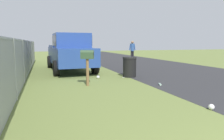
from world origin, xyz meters
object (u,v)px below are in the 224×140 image
trash_bin (130,67)px  pedestrian (132,49)px  mailbox (87,57)px  pickup_truck (70,51)px

trash_bin → pedestrian: bearing=-24.9°
mailbox → pedestrian: size_ratio=0.75×
pickup_truck → pedestrian: (4.97, -6.04, -0.08)m
pedestrian → trash_bin: bearing=-175.3°
pickup_truck → pedestrian: 7.83m
mailbox → pickup_truck: bearing=22.3°
mailbox → pickup_truck: (4.34, 0.08, 0.05)m
pickup_truck → pedestrian: bearing=126.5°
pickup_truck → mailbox: bearing=-1.9°
pickup_truck → trash_bin: size_ratio=5.94×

